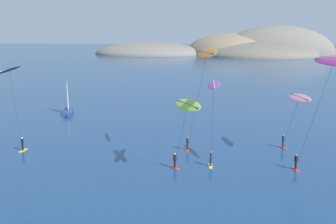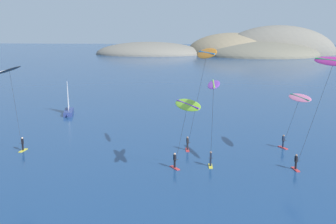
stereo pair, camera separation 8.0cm
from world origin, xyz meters
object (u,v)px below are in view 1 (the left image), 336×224
at_px(kitesurfer_orange, 205,62).
at_px(kitesurfer_pink, 298,102).
at_px(sailboat_near, 68,111).
at_px(kitesurfer_purple, 213,93).
at_px(kitesurfer_black, 10,75).
at_px(kitesurfer_lime, 186,110).
at_px(kitesurfer_magenta, 330,71).

distance_m(kitesurfer_orange, kitesurfer_pink, 12.18).
bearing_deg(sailboat_near, kitesurfer_purple, -51.49).
distance_m(sailboat_near, kitesurfer_pink, 39.49).
distance_m(kitesurfer_black, kitesurfer_pink, 32.66).
xyz_separation_m(kitesurfer_orange, kitesurfer_pink, (10.69, 3.47, -4.70)).
distance_m(sailboat_near, kitesurfer_black, 24.39).
distance_m(kitesurfer_black, kitesurfer_lime, 20.83).
bearing_deg(kitesurfer_purple, kitesurfer_pink, 42.67).
height_order(sailboat_near, kitesurfer_black, kitesurfer_black).
relative_size(sailboat_near, kitesurfer_pink, 0.81).
bearing_deg(kitesurfer_lime, kitesurfer_pink, 31.62).
xyz_separation_m(kitesurfer_purple, kitesurfer_magenta, (10.54, 0.29, 2.10)).
bearing_deg(kitesurfer_orange, kitesurfer_pink, 18.01).
relative_size(kitesurfer_purple, kitesurfer_lime, 1.26).
relative_size(sailboat_near, kitesurfer_lime, 0.75).
relative_size(kitesurfer_lime, kitesurfer_pink, 1.08).
bearing_deg(sailboat_near, kitesurfer_orange, -46.38).
bearing_deg(sailboat_near, kitesurfer_lime, -53.24).
bearing_deg(kitesurfer_magenta, kitesurfer_black, 168.98).
distance_m(kitesurfer_purple, kitesurfer_lime, 3.52).
bearing_deg(kitesurfer_pink, kitesurfer_black, -175.76).
height_order(kitesurfer_magenta, kitesurfer_pink, kitesurfer_magenta).
relative_size(kitesurfer_purple, kitesurfer_magenta, 0.81).
distance_m(kitesurfer_magenta, kitesurfer_pink, 9.94).
height_order(sailboat_near, kitesurfer_lime, kitesurfer_lime).
distance_m(kitesurfer_black, kitesurfer_orange, 21.84).
xyz_separation_m(kitesurfer_black, kitesurfer_lime, (19.99, -5.26, -2.57)).
relative_size(sailboat_near, kitesurfer_magenta, 0.48).
distance_m(kitesurfer_magenta, kitesurfer_orange, 12.52).
relative_size(kitesurfer_purple, kitesurfer_black, 0.95).
height_order(kitesurfer_magenta, kitesurfer_orange, kitesurfer_orange).
height_order(kitesurfer_purple, kitesurfer_magenta, kitesurfer_magenta).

